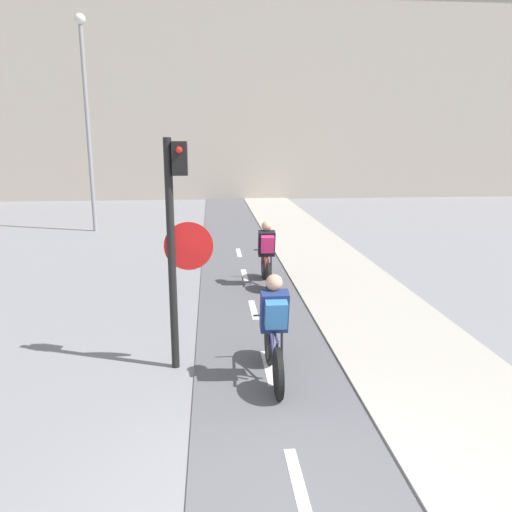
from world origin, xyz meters
The scene contains 5 objects.
building_row_background centered at (0.00, 26.68, 5.61)m, with size 60.00×5.20×11.19m.
traffic_light_pole centered at (-1.23, 3.18, 1.99)m, with size 0.67×0.25×3.22m.
street_lamp_far centered at (-4.95, 14.63, 4.40)m, with size 0.36×0.36×7.26m.
cyclist_near centered at (0.03, 2.63, 0.71)m, with size 0.46×1.67×1.49m.
cyclist_far centered at (0.43, 7.17, 0.70)m, with size 0.46×1.61×1.46m.
Camera 1 is at (-0.76, -3.53, 3.17)m, focal length 35.00 mm.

